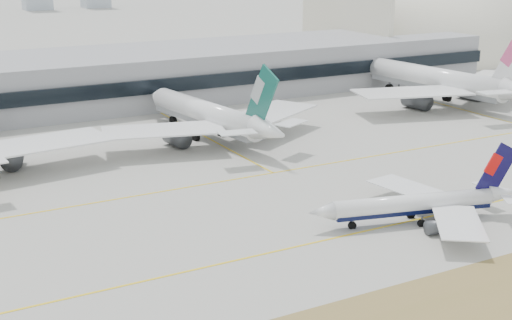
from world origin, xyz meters
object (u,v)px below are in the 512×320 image
hangar (430,59)px  taxiing_airliner (421,204)px  terminal (77,81)px  widebody_cathay (210,116)px  widebody_china_air (442,82)px

hangar → taxiing_airliner: bearing=-132.2°
taxiing_airliner → terminal: size_ratio=0.14×
widebody_cathay → hangar: hangar is taller
taxiing_airliner → terminal: bearing=-63.5°
hangar → widebody_cathay: bearing=-151.6°
taxiing_airliner → widebody_cathay: widebody_cathay is taller
widebody_cathay → widebody_china_air: (78.71, 4.61, 0.92)m
taxiing_airliner → hangar: hangar is taller
widebody_cathay → terminal: bearing=11.5°
taxiing_airliner → widebody_china_air: widebody_china_air is taller
widebody_cathay → taxiing_airliner: bearing=179.4°
taxiing_airliner → widebody_cathay: (-8.08, 67.31, 2.53)m
widebody_cathay → widebody_china_air: widebody_china_air is taller
widebody_cathay → terminal: 56.63m
taxiing_airliner → widebody_china_air: size_ratio=0.56×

